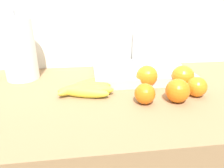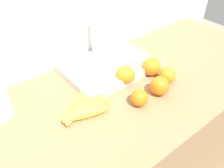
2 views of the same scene
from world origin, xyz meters
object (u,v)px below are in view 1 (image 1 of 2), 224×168
object	(u,v)px
orange_center	(147,76)
orange_front	(145,94)
sink_basin	(140,71)
paper_towel_roll	(19,50)
orange_back_right	(197,87)
orange_back_left	(178,91)
orange_far_right	(183,76)
banana_bunch	(84,89)

from	to	relation	value
orange_center	orange_front	bearing A→B (deg)	-108.73
sink_basin	paper_towel_roll	bearing A→B (deg)	176.62
orange_back_right	paper_towel_roll	bearing A→B (deg)	158.25
orange_back_right	sink_basin	bearing A→B (deg)	122.03
paper_towel_roll	orange_back_left	bearing A→B (deg)	-27.30
orange_center	orange_front	size ratio (longest dim) A/B	1.23
orange_back_left	paper_towel_roll	world-z (taller)	paper_towel_roll
sink_basin	orange_far_right	bearing A→B (deg)	-48.06
banana_bunch	orange_back_left	distance (m)	0.31
orange_back_right	sink_basin	distance (m)	0.26
banana_bunch	paper_towel_roll	distance (m)	0.33
orange_front	orange_back_left	bearing A→B (deg)	-1.16
orange_back_right	orange_center	bearing A→B (deg)	143.75
orange_center	orange_back_right	bearing A→B (deg)	-36.25
banana_bunch	paper_towel_roll	world-z (taller)	paper_towel_roll
orange_front	paper_towel_roll	world-z (taller)	paper_towel_roll
banana_bunch	orange_back_left	xyz separation A→B (m)	(0.30, -0.10, 0.02)
orange_back_left	orange_back_right	bearing A→B (deg)	21.00
orange_center	orange_far_right	size ratio (longest dim) A/B	0.98
orange_center	orange_far_right	world-z (taller)	orange_far_right
orange_back_left	sink_basin	size ratio (longest dim) A/B	0.19
orange_far_right	orange_back_left	world-z (taller)	orange_far_right
paper_towel_roll	sink_basin	xyz separation A→B (m)	(0.49, -0.03, -0.10)
orange_far_right	orange_front	world-z (taller)	orange_far_right
orange_far_right	orange_back_right	xyz separation A→B (m)	(0.01, -0.08, -0.01)
banana_bunch	orange_center	size ratio (longest dim) A/B	2.48
orange_front	orange_back_right	xyz separation A→B (m)	(0.19, 0.03, 0.00)
orange_center	orange_back_left	size ratio (longest dim) A/B	1.06
orange_center	paper_towel_roll	size ratio (longest dim) A/B	0.30
orange_back_left	orange_front	bearing A→B (deg)	178.84
banana_bunch	orange_far_right	size ratio (longest dim) A/B	2.42
orange_center	paper_towel_roll	xyz separation A→B (m)	(-0.49, 0.15, 0.08)
banana_bunch	sink_basin	bearing A→B (deg)	33.36
orange_far_right	paper_towel_roll	distance (m)	0.65
orange_front	banana_bunch	bearing A→B (deg)	153.34
banana_bunch	sink_basin	xyz separation A→B (m)	(0.24, 0.16, 0.00)
orange_center	paper_towel_roll	bearing A→B (deg)	163.23
orange_back_left	orange_front	size ratio (longest dim) A/B	1.16
paper_towel_roll	orange_back_right	bearing A→B (deg)	-21.75
orange_back_right	paper_towel_roll	distance (m)	0.69
banana_bunch	orange_front	xyz separation A→B (m)	(0.19, -0.10, 0.01)
orange_back_left	banana_bunch	bearing A→B (deg)	161.78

